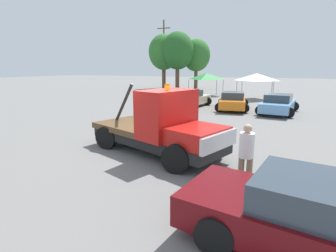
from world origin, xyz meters
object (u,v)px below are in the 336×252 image
object	(u,v)px
person_near_truck	(246,151)
utility_pole	(164,53)
tow_truck	(162,128)
parked_car_cream	(190,99)
parked_car_orange	(233,101)
canopy_tent_white	(256,77)
tree_center	(178,51)
tree_right	(196,55)
canopy_tent_green	(207,76)
tree_left	(164,52)
parked_car_skyblue	(278,104)

from	to	relation	value
person_near_truck	utility_pole	xyz separation A→B (m)	(-17.34, 32.00, 4.42)
tow_truck	parked_car_cream	xyz separation A→B (m)	(-3.11, 11.71, -0.33)
person_near_truck	parked_car_orange	size ratio (longest dim) A/B	0.37
parked_car_orange	canopy_tent_white	world-z (taller)	canopy_tent_white
tow_truck	tree_center	xyz separation A→B (m)	(-10.59, 27.31, 4.42)
person_near_truck	tree_right	world-z (taller)	tree_right
parked_car_cream	tree_right	xyz separation A→B (m)	(-5.56, 18.23, 4.20)
canopy_tent_green	tree_right	distance (m)	10.33
tow_truck	tree_left	size ratio (longest dim) A/B	0.73
tree_left	tree_center	distance (m)	2.45
tow_truck	parked_car_orange	world-z (taller)	tow_truck
parked_car_cream	tree_right	size ratio (longest dim) A/B	0.62
person_near_truck	canopy_tent_white	bearing A→B (deg)	3.79
canopy_tent_white	tree_right	size ratio (longest dim) A/B	0.45
person_near_truck	parked_car_orange	world-z (taller)	person_near_truck
parked_car_skyblue	parked_car_orange	bearing A→B (deg)	89.50
canopy_tent_green	utility_pole	bearing A→B (deg)	135.71
tree_left	tree_right	bearing A→B (deg)	26.17
canopy_tent_white	utility_pole	xyz separation A→B (m)	(-15.32, 11.12, 3.22)
canopy_tent_green	canopy_tent_white	size ratio (longest dim) A/B	0.99
parked_car_skyblue	tree_center	distance (m)	21.91
tow_truck	canopy_tent_white	size ratio (longest dim) A/B	1.78
tree_right	parked_car_skyblue	bearing A→B (deg)	-56.99
canopy_tent_green	parked_car_skyblue	bearing A→B (deg)	-50.79
parked_car_orange	tree_center	xyz separation A→B (m)	(-10.91, 15.71, 4.75)
parked_car_cream	utility_pole	size ratio (longest dim) A/B	0.43
tow_truck	canopy_tent_white	world-z (taller)	same
parked_car_cream	tree_left	size ratio (longest dim) A/B	0.57
canopy_tent_green	tree_left	bearing A→B (deg)	141.14
canopy_tent_green	parked_car_cream	bearing A→B (deg)	-81.88
parked_car_skyblue	canopy_tent_white	size ratio (longest dim) A/B	1.48
parked_car_orange	canopy_tent_white	xyz separation A→B (m)	(0.79, 7.76, 1.54)
utility_pole	tow_truck	bearing A→B (deg)	-64.99
tow_truck	person_near_truck	world-z (taller)	tow_truck
parked_car_cream	utility_pole	distance (m)	22.32
tree_right	utility_pole	size ratio (longest dim) A/B	0.70
tow_truck	tree_left	distance (m)	31.00
parked_car_orange	utility_pole	distance (m)	24.30
parked_car_skyblue	tree_left	bearing A→B (deg)	51.12
utility_pole	canopy_tent_white	bearing A→B (deg)	-35.97
tree_left	parked_car_orange	bearing A→B (deg)	-50.65
tree_right	utility_pole	distance (m)	5.60
tree_left	utility_pole	bearing A→B (deg)	114.90
parked_car_cream	canopy_tent_white	size ratio (longest dim) A/B	1.37
tow_truck	canopy_tent_green	bearing A→B (deg)	120.68
tow_truck	parked_car_orange	bearing A→B (deg)	107.17
tow_truck	parked_car_skyblue	size ratio (longest dim) A/B	1.20
parked_car_skyblue	canopy_tent_green	world-z (taller)	canopy_tent_green
canopy_tent_white	utility_pole	size ratio (longest dim) A/B	0.32
tow_truck	person_near_truck	size ratio (longest dim) A/B	3.39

